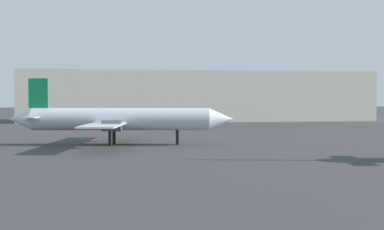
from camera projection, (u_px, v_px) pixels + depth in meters
airplane_distant at (119, 119)px, 62.79m from camera, size 29.82×23.52×8.77m
terminal_building at (199, 96)px, 128.41m from camera, size 91.47×19.16×13.06m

